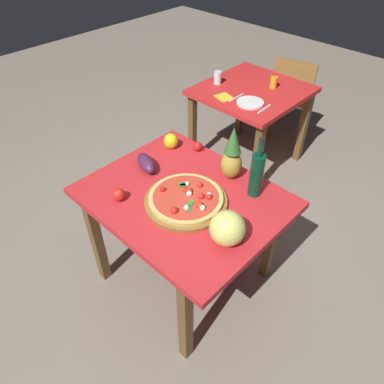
{
  "coord_description": "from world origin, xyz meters",
  "views": [
    {
      "loc": [
        1.1,
        -1.09,
        2.13
      ],
      "look_at": [
        0.05,
        0.01,
        0.8
      ],
      "focal_mm": 33.74,
      "sensor_mm": 36.0,
      "label": 1
    }
  ],
  "objects_px": {
    "wine_bottle": "(257,174)",
    "eggplant": "(146,163)",
    "dinner_plate": "(250,103)",
    "display_table": "(184,207)",
    "dining_chair": "(293,94)",
    "drinking_glass_juice": "(274,82)",
    "fork_utensil": "(236,98)",
    "pineapple_left": "(232,156)",
    "pizza_board": "(186,201)",
    "drinking_glass_water": "(218,78)",
    "pizza": "(186,198)",
    "bell_pepper": "(171,141)",
    "background_table": "(251,101)",
    "tomato_near_board": "(198,146)",
    "knife_utensil": "(264,109)",
    "melon": "(227,228)",
    "tomato_at_corner": "(119,195)"
  },
  "relations": [
    {
      "from": "drinking_glass_water",
      "to": "dining_chair",
      "type": "bearing_deg",
      "value": 67.62
    },
    {
      "from": "dining_chair",
      "to": "pineapple_left",
      "type": "distance_m",
      "value": 1.89
    },
    {
      "from": "dining_chair",
      "to": "tomato_near_board",
      "type": "xyz_separation_m",
      "value": [
        0.25,
        -1.68,
        0.3
      ]
    },
    {
      "from": "display_table",
      "to": "pizza_board",
      "type": "xyz_separation_m",
      "value": [
        0.05,
        -0.04,
        0.11
      ]
    },
    {
      "from": "display_table",
      "to": "dining_chair",
      "type": "height_order",
      "value": "dining_chair"
    },
    {
      "from": "pizza_board",
      "to": "knife_utensil",
      "type": "xyz_separation_m",
      "value": [
        -0.31,
        1.2,
        -0.01
      ]
    },
    {
      "from": "wine_bottle",
      "to": "drinking_glass_juice",
      "type": "xyz_separation_m",
      "value": [
        -0.71,
        1.24,
        -0.1
      ]
    },
    {
      "from": "dining_chair",
      "to": "pizza",
      "type": "relative_size",
      "value": 2.03
    },
    {
      "from": "pineapple_left",
      "to": "pizza_board",
      "type": "bearing_deg",
      "value": -94.66
    },
    {
      "from": "drinking_glass_juice",
      "to": "knife_utensil",
      "type": "distance_m",
      "value": 0.41
    },
    {
      "from": "knife_utensil",
      "to": "display_table",
      "type": "bearing_deg",
      "value": -81.06
    },
    {
      "from": "wine_bottle",
      "to": "bell_pepper",
      "type": "xyz_separation_m",
      "value": [
        -0.69,
        -0.0,
        -0.1
      ]
    },
    {
      "from": "drinking_glass_juice",
      "to": "knife_utensil",
      "type": "bearing_deg",
      "value": -65.0
    },
    {
      "from": "pizza",
      "to": "pineapple_left",
      "type": "distance_m",
      "value": 0.38
    },
    {
      "from": "background_table",
      "to": "pizza",
      "type": "relative_size",
      "value": 2.12
    },
    {
      "from": "bell_pepper",
      "to": "fork_utensil",
      "type": "bearing_deg",
      "value": 98.44
    },
    {
      "from": "melon",
      "to": "fork_utensil",
      "type": "xyz_separation_m",
      "value": [
        -0.93,
        1.26,
        -0.09
      ]
    },
    {
      "from": "display_table",
      "to": "wine_bottle",
      "type": "height_order",
      "value": "wine_bottle"
    },
    {
      "from": "bell_pepper",
      "to": "dinner_plate",
      "type": "xyz_separation_m",
      "value": [
        0.01,
        0.87,
        -0.04
      ]
    },
    {
      "from": "pineapple_left",
      "to": "tomato_near_board",
      "type": "distance_m",
      "value": 0.36
    },
    {
      "from": "dinner_plate",
      "to": "pineapple_left",
      "type": "bearing_deg",
      "value": -60.4
    },
    {
      "from": "background_table",
      "to": "dining_chair",
      "type": "distance_m",
      "value": 0.69
    },
    {
      "from": "bell_pepper",
      "to": "drinking_glass_juice",
      "type": "height_order",
      "value": "bell_pepper"
    },
    {
      "from": "tomato_near_board",
      "to": "pineapple_left",
      "type": "bearing_deg",
      "value": -11.25
    },
    {
      "from": "pineapple_left",
      "to": "knife_utensil",
      "type": "xyz_separation_m",
      "value": [
        -0.34,
        0.84,
        -0.15
      ]
    },
    {
      "from": "display_table",
      "to": "melon",
      "type": "distance_m",
      "value": 0.45
    },
    {
      "from": "wine_bottle",
      "to": "pineapple_left",
      "type": "bearing_deg",
      "value": 171.87
    },
    {
      "from": "bell_pepper",
      "to": "fork_utensil",
      "type": "xyz_separation_m",
      "value": [
        -0.13,
        0.87,
        -0.04
      ]
    },
    {
      "from": "background_table",
      "to": "tomato_near_board",
      "type": "height_order",
      "value": "tomato_near_board"
    },
    {
      "from": "pizza",
      "to": "tomato_near_board",
      "type": "height_order",
      "value": "pizza"
    },
    {
      "from": "wine_bottle",
      "to": "tomato_at_corner",
      "type": "bearing_deg",
      "value": -132.45
    },
    {
      "from": "drinking_glass_juice",
      "to": "knife_utensil",
      "type": "xyz_separation_m",
      "value": [
        0.17,
        -0.37,
        -0.04
      ]
    },
    {
      "from": "dining_chair",
      "to": "fork_utensil",
      "type": "relative_size",
      "value": 4.72
    },
    {
      "from": "wine_bottle",
      "to": "drinking_glass_juice",
      "type": "bearing_deg",
      "value": 119.77
    },
    {
      "from": "melon",
      "to": "tomato_near_board",
      "type": "bearing_deg",
      "value": 143.35
    },
    {
      "from": "background_table",
      "to": "dinner_plate",
      "type": "relative_size",
      "value": 4.02
    },
    {
      "from": "bell_pepper",
      "to": "background_table",
      "type": "bearing_deg",
      "value": 96.95
    },
    {
      "from": "dinner_plate",
      "to": "display_table",
      "type": "bearing_deg",
      "value": -71.22
    },
    {
      "from": "pizza_board",
      "to": "drinking_glass_water",
      "type": "relative_size",
      "value": 4.36
    },
    {
      "from": "drinking_glass_juice",
      "to": "dinner_plate",
      "type": "relative_size",
      "value": 0.44
    },
    {
      "from": "eggplant",
      "to": "dining_chair",
      "type": "bearing_deg",
      "value": 94.47
    },
    {
      "from": "pizza_board",
      "to": "dinner_plate",
      "type": "xyz_separation_m",
      "value": [
        -0.45,
        1.2,
        -0.0
      ]
    },
    {
      "from": "pizza_board",
      "to": "wine_bottle",
      "type": "bearing_deg",
      "value": 55.34
    },
    {
      "from": "knife_utensil",
      "to": "tomato_at_corner",
      "type": "bearing_deg",
      "value": -92.8
    },
    {
      "from": "wine_bottle",
      "to": "dinner_plate",
      "type": "height_order",
      "value": "wine_bottle"
    },
    {
      "from": "eggplant",
      "to": "drinking_glass_water",
      "type": "xyz_separation_m",
      "value": [
        -0.49,
        1.25,
        0.01
      ]
    },
    {
      "from": "fork_utensil",
      "to": "pineapple_left",
      "type": "bearing_deg",
      "value": -54.3
    },
    {
      "from": "wine_bottle",
      "to": "bell_pepper",
      "type": "bearing_deg",
      "value": -179.87
    },
    {
      "from": "wine_bottle",
      "to": "eggplant",
      "type": "xyz_separation_m",
      "value": [
        -0.62,
        -0.28,
        -0.1
      ]
    },
    {
      "from": "pizza_board",
      "to": "fork_utensil",
      "type": "distance_m",
      "value": 1.34
    }
  ]
}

